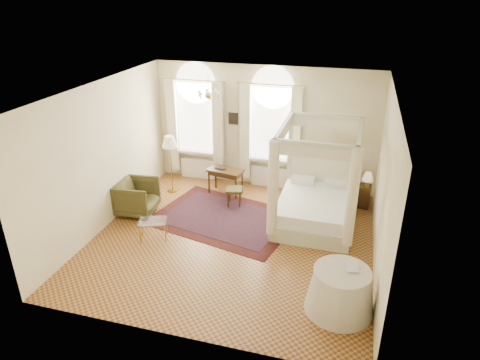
# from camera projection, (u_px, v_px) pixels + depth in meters

# --- Properties ---
(ground) EXTENTS (6.00, 6.00, 0.00)m
(ground) POSITION_uv_depth(u_px,v_px,m) (233.00, 239.00, 9.48)
(ground) COLOR #A36A2F
(ground) RESTS_ON ground
(room_walls) EXTENTS (6.00, 6.00, 6.00)m
(room_walls) POSITION_uv_depth(u_px,v_px,m) (232.00, 156.00, 8.65)
(room_walls) COLOR #F5EDBA
(room_walls) RESTS_ON ground
(window_left) EXTENTS (1.62, 0.27, 3.29)m
(window_left) POSITION_uv_depth(u_px,v_px,m) (196.00, 129.00, 11.84)
(window_left) COLOR white
(window_left) RESTS_ON room_walls
(window_right) EXTENTS (1.62, 0.27, 3.29)m
(window_right) POSITION_uv_depth(u_px,v_px,m) (270.00, 136.00, 11.32)
(window_right) COLOR white
(window_right) RESTS_ON room_walls
(chandelier) EXTENTS (0.51, 0.45, 0.50)m
(chandelier) POSITION_uv_depth(u_px,v_px,m) (208.00, 94.00, 9.54)
(chandelier) COLOR #AC8E39
(chandelier) RESTS_ON room_walls
(wall_pictures) EXTENTS (2.54, 0.03, 0.39)m
(wall_pictures) POSITION_uv_depth(u_px,v_px,m) (267.00, 120.00, 11.27)
(wall_pictures) COLOR black
(wall_pictures) RESTS_ON room_walls
(canopy_bed) EXTENTS (1.83, 2.22, 2.37)m
(canopy_bed) POSITION_uv_depth(u_px,v_px,m) (315.00, 203.00, 9.85)
(canopy_bed) COLOR beige
(canopy_bed) RESTS_ON ground
(nightstand) EXTENTS (0.44, 0.40, 0.57)m
(nightstand) POSITION_uv_depth(u_px,v_px,m) (362.00, 196.00, 10.78)
(nightstand) COLOR #37220F
(nightstand) RESTS_ON ground
(nightstand_lamp) EXTENTS (0.27, 0.27, 0.40)m
(nightstand_lamp) POSITION_uv_depth(u_px,v_px,m) (368.00, 178.00, 10.47)
(nightstand_lamp) COLOR #AC8E39
(nightstand_lamp) RESTS_ON nightstand
(writing_desk) EXTENTS (0.99, 0.64, 0.69)m
(writing_desk) POSITION_uv_depth(u_px,v_px,m) (225.00, 173.00, 11.32)
(writing_desk) COLOR #37220F
(writing_desk) RESTS_ON ground
(laptop) EXTENTS (0.37, 0.29, 0.03)m
(laptop) POSITION_uv_depth(u_px,v_px,m) (221.00, 168.00, 11.37)
(laptop) COLOR black
(laptop) RESTS_ON writing_desk
(stool) EXTENTS (0.47, 0.47, 0.45)m
(stool) POSITION_uv_depth(u_px,v_px,m) (234.00, 191.00, 10.81)
(stool) COLOR #46411E
(stool) RESTS_ON ground
(armchair) EXTENTS (1.00, 0.98, 0.85)m
(armchair) POSITION_uv_depth(u_px,v_px,m) (137.00, 197.00, 10.41)
(armchair) COLOR #413B1B
(armchair) RESTS_ON ground
(coffee_table) EXTENTS (0.74, 0.63, 0.43)m
(coffee_table) POSITION_uv_depth(u_px,v_px,m) (153.00, 223.00, 9.37)
(coffee_table) COLOR white
(coffee_table) RESTS_ON ground
(floor_lamp) EXTENTS (0.40, 0.40, 1.57)m
(floor_lamp) POSITION_uv_depth(u_px,v_px,m) (170.00, 145.00, 11.14)
(floor_lamp) COLOR #AC8E39
(floor_lamp) RESTS_ON ground
(oriental_rug) EXTENTS (3.72, 3.03, 0.01)m
(oriental_rug) POSITION_uv_depth(u_px,v_px,m) (225.00, 218.00, 10.31)
(oriental_rug) COLOR #431310
(oriental_rug) RESTS_ON ground
(side_table) EXTENTS (1.18, 1.18, 0.81)m
(side_table) POSITION_uv_depth(u_px,v_px,m) (340.00, 291.00, 7.27)
(side_table) COLOR beige
(side_table) RESTS_ON ground
(book) EXTENTS (0.25, 0.31, 0.03)m
(book) POSITION_uv_depth(u_px,v_px,m) (346.00, 267.00, 7.16)
(book) COLOR black
(book) RESTS_ON side_table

